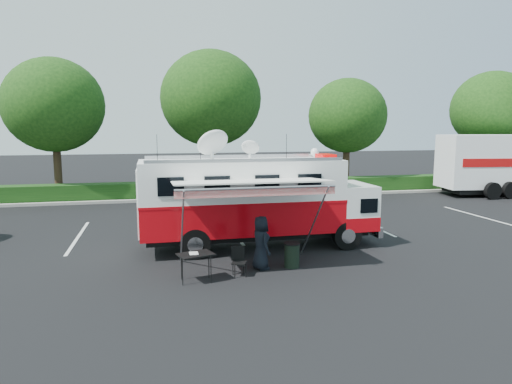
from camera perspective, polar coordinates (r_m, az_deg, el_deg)
ground_plane at (r=16.29m, az=0.39°, el=-6.88°), size 120.00×120.00×0.00m
back_border at (r=28.63m, az=-3.29°, el=9.69°), size 60.00×6.14×8.87m
stall_lines at (r=19.05m, az=-3.14°, el=-4.66°), size 24.12×5.50×0.01m
command_truck at (r=15.91m, az=0.14°, el=-0.96°), size 8.27×2.28×3.97m
awning at (r=13.35m, az=-0.69°, el=0.97°), size 4.52×2.35×2.73m
person at (r=13.85m, az=0.61°, el=-9.59°), size 0.67×0.88×1.61m
folding_table at (r=12.68m, az=-7.54°, el=-7.85°), size 1.08×0.91×0.79m
folding_chair at (r=13.19m, az=-2.19°, el=-8.31°), size 0.51×0.54×0.83m
trash_bin at (r=13.97m, az=4.51°, el=-7.85°), size 0.50×0.50×0.75m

